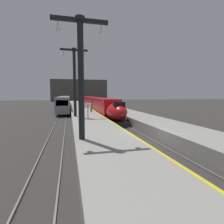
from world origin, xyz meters
TOP-DOWN VIEW (x-y plane):
  - ground_plane at (0.00, 0.00)m, footprint 260.00×260.00m
  - platform_left at (-4.05, 24.75)m, footprint 4.80×110.00m
  - platform_right at (4.05, 24.75)m, footprint 4.80×110.00m
  - platform_left_safety_stripe at (-1.77, 24.75)m, footprint 0.20×107.80m
  - rail_main_left at (-0.75, 27.50)m, footprint 0.08×110.00m
  - rail_main_right at (0.75, 27.50)m, footprint 0.08×110.00m
  - rail_secondary_left at (-8.85, 27.50)m, footprint 0.08×110.00m
  - rail_secondary_right at (-7.35, 27.50)m, footprint 0.08×110.00m
  - highspeed_train_main at (0.00, 35.15)m, footprint 2.92×56.21m
  - regional_train_adjacent at (-8.10, 38.80)m, footprint 2.85×36.60m
  - station_column_near at (-5.90, -1.23)m, footprint 4.00×0.68m
  - station_column_mid at (-5.90, 12.94)m, footprint 4.00×0.68m
  - passenger_near_edge at (-2.63, 19.89)m, footprint 0.54×0.35m
  - rolling_suitcase at (-4.72, 20.48)m, footprint 0.40×0.22m
  - departure_info_board at (-4.31, 9.68)m, footprint 0.90×0.10m
  - terminus_back_wall at (0.00, 102.00)m, footprint 36.00×2.00m

SIDE VIEW (x-z plane):
  - ground_plane at x=0.00m, z-range 0.00..0.00m
  - rail_main_left at x=-0.75m, z-range 0.00..0.12m
  - rail_main_right at x=0.75m, z-range 0.00..0.12m
  - rail_secondary_left at x=-8.85m, z-range 0.00..0.12m
  - rail_secondary_right at x=-7.35m, z-range 0.00..0.12m
  - platform_left at x=-4.05m, z-range 0.00..1.05m
  - platform_right at x=4.05m, z-range 0.00..1.05m
  - platform_left_safety_stripe at x=-1.77m, z-range 1.05..1.06m
  - rolling_suitcase at x=-4.72m, z-range 0.86..1.85m
  - highspeed_train_main at x=0.00m, z-range 0.16..3.76m
  - passenger_near_edge at x=-2.63m, z-range 1.19..2.88m
  - regional_train_adjacent at x=-8.10m, z-range 0.23..4.03m
  - departure_info_board at x=-4.31m, z-range 1.50..3.62m
  - station_column_near at x=-5.90m, z-range 1.97..10.71m
  - terminus_back_wall at x=0.00m, z-range 0.00..14.00m
  - station_column_mid at x=-5.90m, z-range 2.01..12.11m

